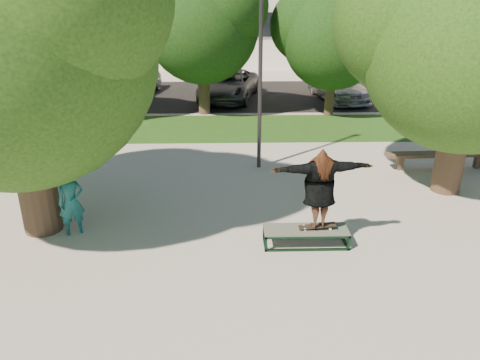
{
  "coord_description": "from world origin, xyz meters",
  "views": [
    {
      "loc": [
        0.05,
        -8.68,
        5.08
      ],
      "look_at": [
        0.3,
        0.6,
        1.34
      ],
      "focal_mm": 35.0,
      "sensor_mm": 36.0,
      "label": 1
    }
  ],
  "objects_px": {
    "bystander": "(71,202)",
    "car_silver_a": "(139,81)",
    "car_grey": "(229,85)",
    "tree_right": "(467,35)",
    "tree_left": "(7,28)",
    "lamppost": "(260,64)",
    "grind_box": "(305,237)",
    "bench": "(440,155)",
    "car_dark": "(217,80)",
    "car_silver_b": "(338,85)"
  },
  "relations": [
    {
      "from": "bystander",
      "to": "car_silver_a",
      "type": "bearing_deg",
      "value": 68.76
    },
    {
      "from": "car_grey",
      "to": "bystander",
      "type": "bearing_deg",
      "value": -92.14
    },
    {
      "from": "tree_right",
      "to": "car_grey",
      "type": "distance_m",
      "value": 13.58
    },
    {
      "from": "tree_left",
      "to": "lamppost",
      "type": "height_order",
      "value": "tree_left"
    },
    {
      "from": "grind_box",
      "to": "bench",
      "type": "distance_m",
      "value": 6.66
    },
    {
      "from": "lamppost",
      "to": "car_dark",
      "type": "distance_m",
      "value": 11.85
    },
    {
      "from": "grind_box",
      "to": "car_grey",
      "type": "relative_size",
      "value": 0.35
    },
    {
      "from": "car_grey",
      "to": "car_silver_b",
      "type": "xyz_separation_m",
      "value": [
        5.5,
        -0.11,
        -0.02
      ]
    },
    {
      "from": "tree_right",
      "to": "car_silver_b",
      "type": "xyz_separation_m",
      "value": [
        -0.31,
        11.7,
        -3.39
      ]
    },
    {
      "from": "tree_left",
      "to": "bystander",
      "type": "bearing_deg",
      "value": -18.05
    },
    {
      "from": "car_grey",
      "to": "car_silver_b",
      "type": "bearing_deg",
      "value": 10.84
    },
    {
      "from": "bystander",
      "to": "lamppost",
      "type": "bearing_deg",
      "value": 17.51
    },
    {
      "from": "bench",
      "to": "tree_right",
      "type": "bearing_deg",
      "value": -113.34
    },
    {
      "from": "tree_left",
      "to": "lamppost",
      "type": "xyz_separation_m",
      "value": [
        5.29,
        3.91,
        -1.27
      ]
    },
    {
      "from": "lamppost",
      "to": "car_grey",
      "type": "bearing_deg",
      "value": 95.16
    },
    {
      "from": "tree_left",
      "to": "car_grey",
      "type": "relative_size",
      "value": 1.37
    },
    {
      "from": "grind_box",
      "to": "bystander",
      "type": "height_order",
      "value": "bystander"
    },
    {
      "from": "tree_right",
      "to": "grind_box",
      "type": "height_order",
      "value": "tree_right"
    },
    {
      "from": "car_dark",
      "to": "car_grey",
      "type": "distance_m",
      "value": 1.72
    },
    {
      "from": "car_silver_a",
      "to": "car_dark",
      "type": "height_order",
      "value": "car_dark"
    },
    {
      "from": "bench",
      "to": "car_silver_b",
      "type": "xyz_separation_m",
      "value": [
        -0.93,
        10.08,
        0.28
      ]
    },
    {
      "from": "car_dark",
      "to": "car_silver_b",
      "type": "relative_size",
      "value": 0.89
    },
    {
      "from": "car_silver_b",
      "to": "bystander",
      "type": "bearing_deg",
      "value": -131.61
    },
    {
      "from": "tree_right",
      "to": "car_silver_a",
      "type": "relative_size",
      "value": 1.67
    },
    {
      "from": "bystander",
      "to": "car_silver_b",
      "type": "xyz_separation_m",
      "value": [
        9.04,
        13.97,
        -0.06
      ]
    },
    {
      "from": "bystander",
      "to": "car_grey",
      "type": "bearing_deg",
      "value": 50.05
    },
    {
      "from": "car_dark",
      "to": "bench",
      "type": "bearing_deg",
      "value": -54.57
    },
    {
      "from": "tree_right",
      "to": "car_silver_a",
      "type": "height_order",
      "value": "tree_right"
    },
    {
      "from": "tree_left",
      "to": "bench",
      "type": "xyz_separation_m",
      "value": [
        10.83,
        3.61,
        -3.99
      ]
    },
    {
      "from": "tree_left",
      "to": "car_dark",
      "type": "distance_m",
      "value": 16.29
    },
    {
      "from": "grind_box",
      "to": "car_silver_b",
      "type": "height_order",
      "value": "car_silver_b"
    },
    {
      "from": "tree_left",
      "to": "grind_box",
      "type": "relative_size",
      "value": 3.95
    },
    {
      "from": "grind_box",
      "to": "car_silver_a",
      "type": "distance_m",
      "value": 17.56
    },
    {
      "from": "grind_box",
      "to": "car_grey",
      "type": "xyz_separation_m",
      "value": [
        -1.59,
        14.74,
        0.53
      ]
    },
    {
      "from": "bench",
      "to": "car_grey",
      "type": "distance_m",
      "value": 12.05
    },
    {
      "from": "bystander",
      "to": "car_silver_a",
      "type": "xyz_separation_m",
      "value": [
        -1.26,
        15.68,
        -0.1
      ]
    },
    {
      "from": "lamppost",
      "to": "car_grey",
      "type": "xyz_separation_m",
      "value": [
        -0.89,
        9.89,
        -2.43
      ]
    },
    {
      "from": "tree_left",
      "to": "bench",
      "type": "distance_m",
      "value": 12.1
    },
    {
      "from": "grind_box",
      "to": "car_grey",
      "type": "bearing_deg",
      "value": 96.15
    },
    {
      "from": "tree_left",
      "to": "car_silver_a",
      "type": "xyz_separation_m",
      "value": [
        -0.4,
        15.41,
        -3.76
      ]
    },
    {
      "from": "grind_box",
      "to": "bench",
      "type": "relative_size",
      "value": 0.54
    },
    {
      "from": "car_silver_a",
      "to": "car_silver_b",
      "type": "relative_size",
      "value": 0.8
    },
    {
      "from": "car_grey",
      "to": "bench",
      "type": "bearing_deg",
      "value": -45.74
    },
    {
      "from": "bench",
      "to": "car_silver_b",
      "type": "height_order",
      "value": "car_silver_b"
    },
    {
      "from": "car_dark",
      "to": "car_grey",
      "type": "bearing_deg",
      "value": -64.71
    },
    {
      "from": "bystander",
      "to": "car_silver_b",
      "type": "bearing_deg",
      "value": 31.26
    },
    {
      "from": "bystander",
      "to": "car_grey",
      "type": "height_order",
      "value": "bystander"
    },
    {
      "from": "grind_box",
      "to": "car_silver_a",
      "type": "bearing_deg",
      "value": 111.34
    },
    {
      "from": "tree_right",
      "to": "grind_box",
      "type": "distance_m",
      "value": 6.46
    },
    {
      "from": "bench",
      "to": "car_silver_a",
      "type": "bearing_deg",
      "value": 131.36
    }
  ]
}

